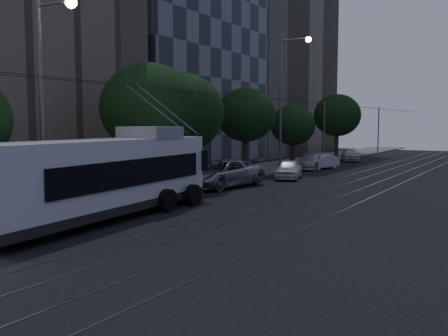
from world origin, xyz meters
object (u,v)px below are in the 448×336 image
Objects in this scene: car_white_d at (350,155)px; car_white_a at (289,169)px; car_white_b at (312,161)px; trolleybus at (105,176)px; pickup_silver at (221,174)px; streetlamp_far at (286,91)px; streetlamp_near at (48,85)px; car_white_c at (321,162)px.

car_white_a is at bearing -109.17° from car_white_d.
trolleybus is at bearing -89.12° from car_white_b.
car_white_d is (0.25, 24.69, -0.17)m from pickup_silver.
streetlamp_far is (-0.73, -14.39, 5.77)m from car_white_d.
car_white_b is at bearing 88.55° from streetlamp_near.
car_white_a is at bearing -68.97° from car_white_c.
trolleybus is at bearing -85.39° from streetlamp_far.
car_white_b is at bearing -113.81° from car_white_d.
car_white_b is at bearing -125.07° from car_white_c.
car_white_b is 27.12m from streetlamp_near.
car_white_c is 9.84m from car_white_d.
streetlamp_far is at bearing 89.94° from streetlamp_near.
pickup_silver is at bearing 91.09° from trolleybus.
streetlamp_far is at bearing -100.63° from car_white_b.
car_white_c is at bearing 85.67° from trolleybus.
streetlamp_near reaches higher than pickup_silver.
car_white_a is 0.45× the size of streetlamp_near.
car_white_c is (-0.82, 8.42, -0.05)m from car_white_a.
pickup_silver is at bearing -92.22° from car_white_b.
car_white_c is at bearing 37.91° from car_white_b.
streetlamp_near is (-0.50, -12.33, 4.60)m from pickup_silver.
car_white_c is at bearing 74.58° from streetlamp_far.
streetlamp_far is (-1.72, 21.30, 4.70)m from trolleybus.
car_white_a is 1.01× the size of car_white_d.
car_white_c is at bearing 78.01° from car_white_a.
trolleybus is at bearing -73.49° from car_white_c.
trolleybus is 35.72m from car_white_d.
trolleybus is 25.41m from car_white_b.
car_white_b is 7.07m from streetlamp_far.
pickup_silver is 13.17m from streetlamp_near.
pickup_silver is 24.69m from car_white_d.
car_white_a is 0.37× the size of streetlamp_far.
car_white_b reaches higher than car_white_c.
streetlamp_far reaches higher than car_white_a.
trolleybus is at bearing -76.17° from pickup_silver.
car_white_b reaches higher than car_white_a.
car_white_c is at bearing -110.29° from car_white_d.
car_white_b is at bearing 82.67° from car_white_a.
streetlamp_near is at bearing -114.57° from car_white_d.
car_white_d is 15.52m from streetlamp_far.
car_white_b is (-1.06, 25.37, -1.04)m from trolleybus.
car_white_d is at bearing 88.08° from car_white_b.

